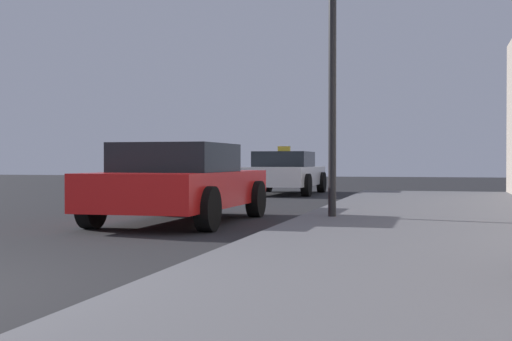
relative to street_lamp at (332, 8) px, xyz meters
The scene contains 4 objects.
sidewalk 7.41m from the street_lamp, 76.98° to the right, with size 4.00×32.00×0.15m, color #5B5B60.
street_lamp is the anchor object (origin of this frame).
car_red 3.62m from the street_lamp, behind, with size 2.01×4.15×1.27m.
car_white 10.58m from the street_lamp, 106.30° to the left, with size 1.98×4.07×1.43m.
Camera 1 is at (4.05, -3.98, 0.99)m, focal length 48.72 mm.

